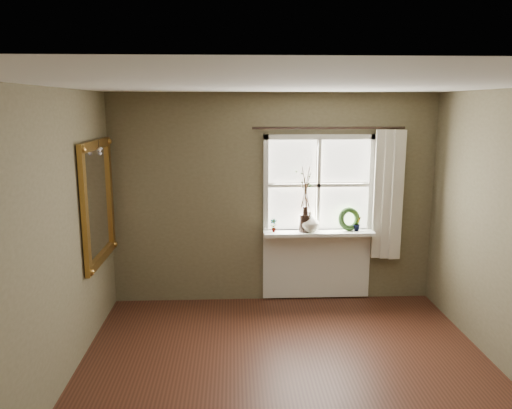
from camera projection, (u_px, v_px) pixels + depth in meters
The scene contains 15 objects.
floor at pixel (294, 399), 4.22m from camera, with size 4.50×4.50×0.00m, color #3E1E13.
ceiling at pixel (299, 85), 3.71m from camera, with size 4.50×4.50×0.00m, color silver.
wall_back at pixel (273, 199), 6.22m from camera, with size 4.00×0.10×2.60m, color brown.
wall_left at pixel (34, 256), 3.88m from camera, with size 0.10×4.50×2.60m, color brown.
window_frame at pixel (318, 185), 6.14m from camera, with size 1.36×0.06×1.24m.
window_sill at pixel (319, 233), 6.15m from camera, with size 1.36×0.26×0.04m, color white.
window_apron at pixel (316, 264), 6.34m from camera, with size 1.36×0.04×0.88m, color white.
dark_jug at pixel (305, 223), 6.12m from camera, with size 0.15×0.15×0.21m, color black.
cream_vase at pixel (310, 222), 6.12m from camera, with size 0.23×0.23×0.25m, color silver.
wreath at pixel (349, 221), 6.18m from camera, with size 0.30×0.30×0.07m, color #27441E.
potted_plant_left at pixel (274, 225), 6.10m from camera, with size 0.09×0.06×0.17m, color #27441E.
potted_plant_right at pixel (357, 224), 6.15m from camera, with size 0.10×0.08×0.18m, color #27441E.
curtain at pixel (388, 195), 6.10m from camera, with size 0.36×0.12×1.59m, color beige.
curtain_rod at pixel (329, 128), 5.95m from camera, with size 0.03×0.03×1.84m, color black.
gilt_mirror at pixel (98, 202), 5.39m from camera, with size 0.10×1.12×1.33m.
Camera 1 is at (-0.50, -3.80, 2.45)m, focal length 35.00 mm.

